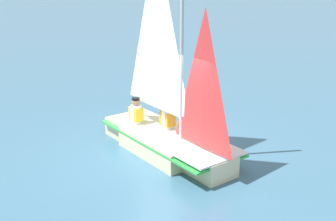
{
  "coord_description": "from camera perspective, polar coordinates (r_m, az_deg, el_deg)",
  "views": [
    {
      "loc": [
        4.52,
        -8.42,
        4.25
      ],
      "look_at": [
        0.0,
        0.0,
        1.08
      ],
      "focal_mm": 45.0,
      "sensor_mm": 36.0,
      "label": 1
    }
  ],
  "objects": [
    {
      "name": "ground_plane",
      "position": [
        10.46,
        0.0,
        -5.6
      ],
      "size": [
        260.0,
        260.0,
        0.0
      ],
      "primitive_type": "plane",
      "color": "#38607A"
    },
    {
      "name": "sailboat_main",
      "position": [
        10.22,
        -0.09,
        -2.06
      ],
      "size": [
        4.2,
        3.01,
        5.21
      ],
      "rotation": [
        0.0,
        0.0,
        5.85
      ],
      "color": "beige",
      "rests_on": "ground_plane"
    },
    {
      "name": "sailor_crew",
      "position": [
        10.97,
        -4.32,
        -0.93
      ],
      "size": [
        0.42,
        0.4,
        1.16
      ],
      "rotation": [
        0.0,
        0.0,
        5.85
      ],
      "color": "black",
      "rests_on": "ground_plane"
    },
    {
      "name": "sailor_helm",
      "position": [
        10.59,
        -0.08,
        -1.61
      ],
      "size": [
        0.42,
        0.4,
        1.16
      ],
      "rotation": [
        0.0,
        0.0,
        5.85
      ],
      "color": "black",
      "rests_on": "ground_plane"
    }
  ]
}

